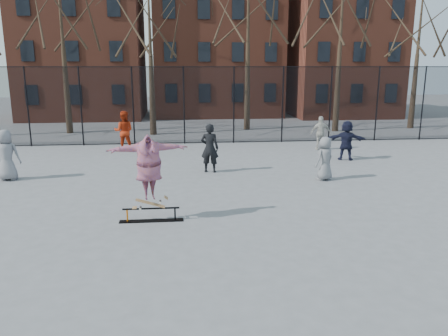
{
  "coord_description": "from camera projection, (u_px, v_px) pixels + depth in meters",
  "views": [
    {
      "loc": [
        -1.57,
        -9.8,
        4.01
      ],
      "look_at": [
        -0.45,
        1.5,
        1.35
      ],
      "focal_mm": 35.0,
      "sensor_mm": 36.0,
      "label": 1
    }
  ],
  "objects": [
    {
      "name": "fence",
      "position": [
        211.0,
        104.0,
        22.68
      ],
      "size": [
        34.03,
        0.07,
        4.0
      ],
      "color": "black",
      "rests_on": "ground"
    },
    {
      "name": "bystander_grey",
      "position": [
        7.0,
        155.0,
        15.51
      ],
      "size": [
        0.9,
        0.59,
        1.83
      ],
      "primitive_type": "imported",
      "rotation": [
        0.0,
        0.0,
        3.15
      ],
      "color": "slate",
      "rests_on": "ground"
    },
    {
      "name": "bystander_white",
      "position": [
        321.0,
        133.0,
        21.2
      ],
      "size": [
        0.99,
        0.48,
        1.64
      ],
      "primitive_type": "imported",
      "rotation": [
        0.0,
        0.0,
        3.06
      ],
      "color": "#BAB6AC",
      "rests_on": "ground"
    },
    {
      "name": "skater",
      "position": [
        149.0,
        173.0,
        11.26
      ],
      "size": [
        2.16,
        0.99,
        1.7
      ],
      "primitive_type": "imported",
      "rotation": [
        0.0,
        0.0,
        0.21
      ],
      "color": "#4D3586",
      "rests_on": "skateboard"
    },
    {
      "name": "tree_row",
      "position": [
        201.0,
        7.0,
        25.47
      ],
      "size": [
        33.66,
        7.46,
        10.67
      ],
      "color": "black",
      "rests_on": "ground"
    },
    {
      "name": "bystander_black",
      "position": [
        210.0,
        148.0,
        16.67
      ],
      "size": [
        0.77,
        0.59,
        1.88
      ],
      "primitive_type": "imported",
      "rotation": [
        0.0,
        0.0,
        2.92
      ],
      "color": "black",
      "rests_on": "ground"
    },
    {
      "name": "bystander_red",
      "position": [
        124.0,
        131.0,
        20.9
      ],
      "size": [
        0.94,
        0.74,
        1.92
      ],
      "primitive_type": "imported",
      "rotation": [
        0.0,
        0.0,
        3.13
      ],
      "color": "#A4280E",
      "rests_on": "ground"
    },
    {
      "name": "bystander_extra",
      "position": [
        325.0,
        159.0,
        15.56
      ],
      "size": [
        0.91,
        0.83,
        1.57
      ],
      "primitive_type": "imported",
      "rotation": [
        0.0,
        0.0,
        3.7
      ],
      "color": "slate",
      "rests_on": "ground"
    },
    {
      "name": "ground",
      "position": [
        249.0,
        236.0,
        10.56
      ],
      "size": [
        100.0,
        100.0,
        0.0
      ],
      "primitive_type": "plane",
      "color": "slate"
    },
    {
      "name": "skateboard",
      "position": [
        150.0,
        206.0,
        11.46
      ],
      "size": [
        0.85,
        0.2,
        0.1
      ],
      "primitive_type": null,
      "color": "olive",
      "rests_on": "skate_rail"
    },
    {
      "name": "skate_rail",
      "position": [
        151.0,
        216.0,
        11.53
      ],
      "size": [
        1.69,
        0.26,
        0.37
      ],
      "color": "black",
      "rests_on": "ground"
    },
    {
      "name": "bystander_navy",
      "position": [
        346.0,
        140.0,
        18.89
      ],
      "size": [
        1.68,
        1.04,
        1.72
      ],
      "primitive_type": "imported",
      "rotation": [
        0.0,
        0.0,
        2.78
      ],
      "color": "black",
      "rests_on": "ground"
    },
    {
      "name": "rowhouses",
      "position": [
        208.0,
        39.0,
        34.43
      ],
      "size": [
        29.0,
        7.0,
        13.0
      ],
      "color": "brown",
      "rests_on": "ground"
    }
  ]
}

